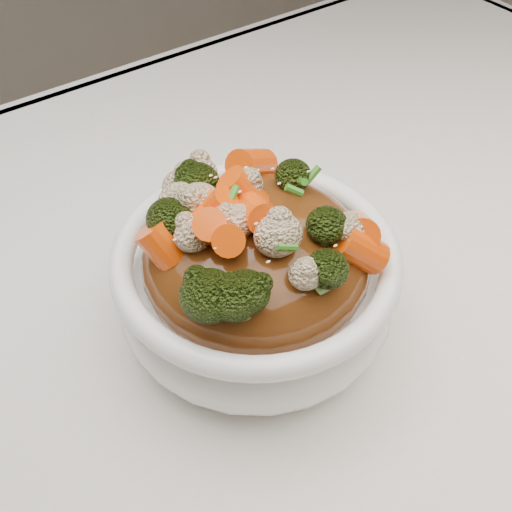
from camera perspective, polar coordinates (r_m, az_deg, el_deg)
dining_table at (r=0.84m, az=1.70°, el=-19.24°), size 1.20×0.80×0.75m
tablecloth at (r=0.54m, az=2.51°, el=-3.28°), size 1.20×0.80×0.04m
bowl at (r=0.46m, az=0.00°, el=-2.74°), size 0.25×0.25×0.08m
sauce_base at (r=0.44m, az=0.00°, el=-0.26°), size 0.20×0.20×0.09m
carrots at (r=0.40m, az=0.00°, el=5.80°), size 0.20×0.20×0.05m
broccoli at (r=0.40m, az=0.00°, el=5.69°), size 0.20×0.20×0.04m
cauliflower at (r=0.40m, az=0.00°, el=5.48°), size 0.20×0.20×0.04m
scallions at (r=0.40m, az=0.00°, el=5.90°), size 0.15×0.15×0.02m
sesame_seeds at (r=0.40m, az=0.00°, el=5.90°), size 0.18×0.18×0.01m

